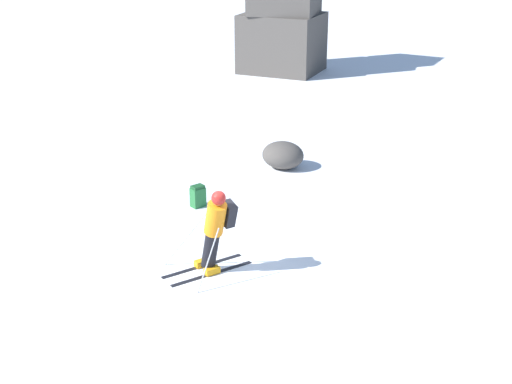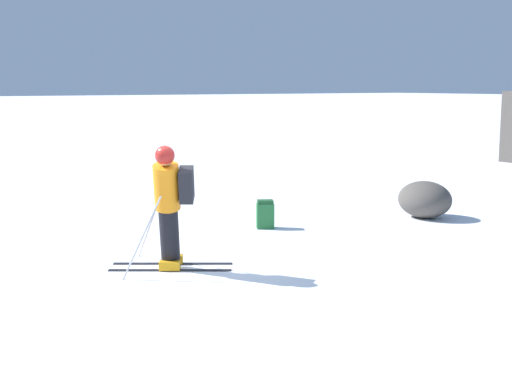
# 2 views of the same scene
# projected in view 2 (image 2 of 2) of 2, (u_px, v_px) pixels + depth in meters

# --- Properties ---
(ground_plane) EXTENTS (300.00, 300.00, 0.00)m
(ground_plane) POSITION_uv_depth(u_px,v_px,m) (184.00, 273.00, 9.51)
(ground_plane) COLOR white
(skier) EXTENTS (1.49, 1.64, 1.76)m
(skier) POSITION_uv_depth(u_px,v_px,m) (170.00, 202.00, 9.40)
(skier) COLOR black
(skier) RESTS_ON ground
(spare_backpack) EXTENTS (0.33, 0.37, 0.50)m
(spare_backpack) POSITION_uv_depth(u_px,v_px,m) (265.00, 214.00, 12.47)
(spare_backpack) COLOR #236633
(spare_backpack) RESTS_ON ground
(exposed_boulder_0) EXTENTS (1.07, 0.91, 0.70)m
(exposed_boulder_0) POSITION_uv_depth(u_px,v_px,m) (425.00, 200.00, 13.43)
(exposed_boulder_0) COLOR #4C4742
(exposed_boulder_0) RESTS_ON ground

